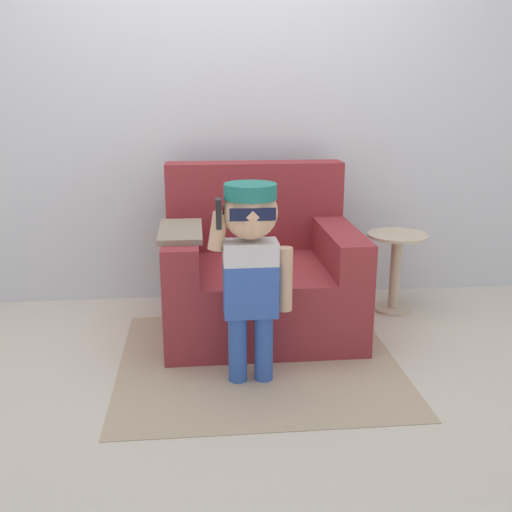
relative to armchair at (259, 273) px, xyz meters
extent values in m
plane|color=beige|center=(-0.15, -0.17, -0.32)|extent=(10.00, 10.00, 0.00)
cube|color=silver|center=(-0.15, 0.57, 0.98)|extent=(10.00, 0.05, 2.60)
cube|color=maroon|center=(0.00, -0.06, -0.12)|extent=(1.05, 0.91, 0.39)
cube|color=maroon|center=(0.00, 0.30, 0.34)|extent=(1.05, 0.19, 0.52)
cube|color=maroon|center=(-0.43, -0.15, 0.18)|extent=(0.18, 0.72, 0.20)
cube|color=maroon|center=(0.44, -0.15, 0.18)|extent=(0.18, 0.72, 0.20)
cube|color=gray|center=(-0.43, -0.15, 0.29)|extent=(0.22, 0.50, 0.03)
cylinder|color=#3356AD|center=(-0.17, -0.67, -0.15)|extent=(0.09, 0.09, 0.33)
cylinder|color=#3356AD|center=(-0.05, -0.67, -0.15)|extent=(0.09, 0.09, 0.33)
cube|color=#3356AD|center=(-0.11, -0.67, 0.14)|extent=(0.25, 0.14, 0.25)
cube|color=silver|center=(-0.11, -0.67, 0.31)|extent=(0.25, 0.14, 0.11)
sphere|color=tan|center=(-0.11, -0.67, 0.50)|extent=(0.25, 0.25, 0.25)
cylinder|color=#1E7066|center=(-0.11, -0.67, 0.59)|extent=(0.23, 0.23, 0.07)
cube|color=#1E7066|center=(-0.11, -0.56, 0.56)|extent=(0.14, 0.11, 0.01)
cube|color=#0F1433|center=(-0.11, -0.78, 0.51)|extent=(0.20, 0.01, 0.05)
cylinder|color=tan|center=(0.05, -0.67, 0.18)|extent=(0.07, 0.07, 0.30)
cylinder|color=tan|center=(-0.25, -0.67, 0.41)|extent=(0.10, 0.07, 0.18)
cube|color=black|center=(-0.25, -0.69, 0.50)|extent=(0.02, 0.07, 0.13)
cylinder|color=beige|center=(0.86, 0.16, -0.31)|extent=(0.24, 0.24, 0.02)
cylinder|color=beige|center=(0.86, 0.16, -0.08)|extent=(0.07, 0.07, 0.47)
cylinder|color=beige|center=(0.86, 0.16, 0.16)|extent=(0.36, 0.36, 0.02)
cube|color=tan|center=(-0.05, -0.48, -0.31)|extent=(1.39, 1.31, 0.01)
camera|label=1|loc=(-0.34, -3.24, 1.03)|focal=42.00mm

